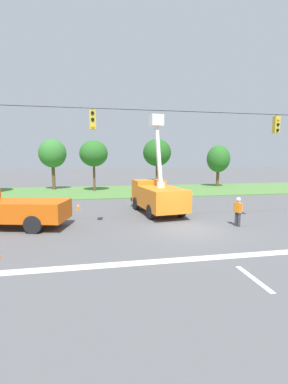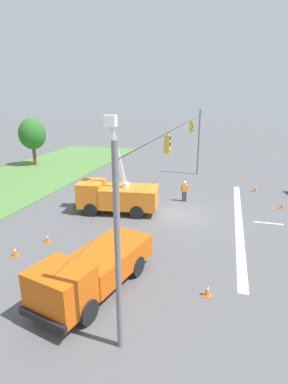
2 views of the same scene
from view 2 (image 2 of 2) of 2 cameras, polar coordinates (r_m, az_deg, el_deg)
name	(u,v)px [view 2 (image 2 of 2)]	position (r m, az deg, el deg)	size (l,w,h in m)	color
ground_plane	(179,214)	(22.71, 6.70, -4.22)	(200.00, 200.00, 0.00)	#565659
lane_markings	(261,222)	(22.67, 21.33, -5.39)	(17.60, 15.25, 0.01)	silver
signal_gantry	(181,159)	(21.52, 7.09, 6.35)	(26.20, 0.33, 7.20)	slate
tree_far_east	(32,134)	(40.82, -20.53, 10.26)	(3.23, 3.38, 5.97)	brown
utility_truck_bucket_lift	(116,194)	(22.66, -5.30, -0.39)	(3.28, 6.31, 7.22)	orange
utility_truck_support_near	(93,269)	(13.79, -9.65, -14.29)	(6.91, 3.75, 2.17)	#D6560F
road_worker	(185,190)	(25.31, 7.73, 0.41)	(0.36, 0.62, 1.77)	#383842
traffic_cone_foreground_left	(207,290)	(14.10, 11.96, -17.76)	(0.36, 0.36, 0.61)	orange
traffic_cone_foreground_right	(47,238)	(19.18, -17.98, -8.29)	(0.36, 0.36, 0.60)	orange
traffic_cone_mid_left	(282,205)	(26.05, 24.85, -2.24)	(0.36, 0.36, 0.62)	orange
traffic_cone_mid_right	(255,188)	(29.76, 20.42, 0.74)	(0.36, 0.36, 0.72)	orange
traffic_cone_near_bucket	(15,251)	(18.23, -23.41, -10.30)	(0.36, 0.36, 0.61)	orange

